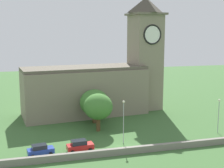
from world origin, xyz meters
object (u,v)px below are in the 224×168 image
at_px(church, 102,80).
at_px(streetlamp_central, 219,110).
at_px(car_red, 80,146).
at_px(streetlamp_west_mid, 124,115).
at_px(car_blue, 40,150).
at_px(tree_riverside_west, 94,102).
at_px(tree_churchyard, 98,107).

bearing_deg(church, streetlamp_central, -49.82).
relative_size(car_red, streetlamp_central, 0.66).
bearing_deg(streetlamp_west_mid, church, 86.34).
relative_size(car_blue, streetlamp_west_mid, 0.56).
bearing_deg(streetlamp_central, church, 130.18).
bearing_deg(tree_riverside_west, streetlamp_west_mid, -80.02).
xyz_separation_m(streetlamp_west_mid, streetlamp_central, (19.31, 0.60, -0.56)).
xyz_separation_m(streetlamp_central, tree_churchyard, (-22.08, 7.18, 0.41)).
bearing_deg(tree_churchyard, streetlamp_central, -18.00).
distance_m(streetlamp_central, tree_riverside_west, 25.18).
distance_m(car_blue, tree_riverside_west, 19.77).
height_order(car_red, tree_churchyard, tree_churchyard).
xyz_separation_m(church, streetlamp_central, (17.91, -21.21, -3.57)).
bearing_deg(tree_riverside_west, tree_churchyard, -94.20).
height_order(streetlamp_central, tree_riverside_west, tree_riverside_west).
bearing_deg(streetlamp_west_mid, tree_churchyard, 109.67).
distance_m(car_red, tree_riverside_west, 16.66).
distance_m(car_red, streetlamp_central, 27.65).
relative_size(tree_riverside_west, tree_churchyard, 0.97).
height_order(car_blue, streetlamp_central, streetlamp_central).
xyz_separation_m(car_red, tree_riverside_west, (5.64, 15.28, 3.51)).
relative_size(church, streetlamp_central, 5.27).
bearing_deg(car_red, tree_churchyard, 61.49).
height_order(car_red, streetlamp_central, streetlamp_central).
height_order(streetlamp_central, tree_churchyard, tree_churchyard).
distance_m(church, streetlamp_west_mid, 22.06).
distance_m(streetlamp_west_mid, streetlamp_central, 19.32).
relative_size(car_red, streetlamp_west_mid, 0.58).
height_order(streetlamp_west_mid, streetlamp_central, streetlamp_west_mid).
bearing_deg(church, tree_churchyard, -106.57).
distance_m(streetlamp_central, tree_churchyard, 23.23).
relative_size(streetlamp_central, tree_riverside_west, 0.91).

